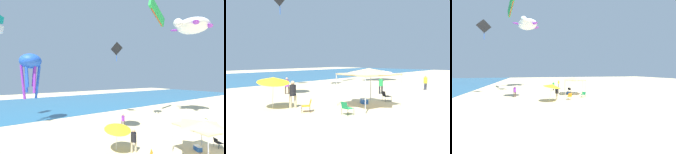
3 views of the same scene
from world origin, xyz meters
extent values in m
cube|color=beige|center=(0.00, 0.00, -0.05)|extent=(120.00, 120.00, 0.10)
cube|color=#28668E|center=(0.00, 31.42, 0.01)|extent=(120.00, 28.19, 0.02)
cylinder|color=#B7B7BC|center=(-3.24, 1.71, 1.13)|extent=(0.07, 0.07, 2.25)
cylinder|color=#B7B7BC|center=(0.05, 1.02, 1.13)|extent=(0.07, 0.07, 2.25)
cube|color=#D1B784|center=(-1.90, -0.13, 2.30)|extent=(3.99, 3.75, 0.10)
pyramid|color=#D1B784|center=(-1.90, -0.13, 2.54)|extent=(3.91, 3.68, 0.37)
cylinder|color=silver|center=(-6.75, 4.35, 1.06)|extent=(0.15, 0.41, 2.13)
cone|color=yellow|center=(-6.80, 4.17, 1.97)|extent=(2.18, 2.18, 0.80)
cube|color=orange|center=(-5.74, 1.62, 0.61)|extent=(0.40, 0.47, 0.41)
cylinder|color=black|center=(0.92, -0.37, 0.20)|extent=(0.02, 0.02, 0.40)
cylinder|color=black|center=(1.17, 0.09, 0.20)|extent=(0.02, 0.02, 0.40)
cylinder|color=black|center=(0.46, -0.13, 0.20)|extent=(0.02, 0.02, 0.40)
cylinder|color=black|center=(0.71, 0.33, 0.20)|extent=(0.02, 0.02, 0.40)
cube|color=black|center=(0.81, -0.02, 0.40)|extent=(0.70, 0.70, 0.03)
cube|color=black|center=(0.56, 0.12, 0.61)|extent=(0.35, 0.50, 0.41)
cube|color=blue|center=(-1.26, 0.70, 0.18)|extent=(0.65, 0.72, 0.36)
cube|color=white|center=(-1.26, 0.70, 0.38)|extent=(0.67, 0.74, 0.04)
cylinder|color=#C6B28C|center=(-5.63, 3.35, 0.42)|extent=(0.17, 0.17, 0.85)
cylinder|color=#C6B28C|center=(-5.94, 3.48, 0.42)|extent=(0.17, 0.17, 0.85)
cylinder|color=black|center=(-5.78, 3.42, 1.22)|extent=(0.44, 0.44, 0.74)
sphere|color=tan|center=(-5.78, 3.42, 1.73)|extent=(0.28, 0.28, 0.28)
cylinder|color=brown|center=(-2.37, 8.86, 0.37)|extent=(0.14, 0.14, 0.73)
cylinder|color=brown|center=(-2.58, 9.05, 0.37)|extent=(0.14, 0.14, 0.73)
cylinder|color=purple|center=(-2.47, 8.96, 1.05)|extent=(0.38, 0.38, 0.64)
sphere|color=beige|center=(-2.47, 8.96, 1.49)|extent=(0.24, 0.24, 0.24)
cylinder|color=black|center=(3.68, 2.47, 0.38)|extent=(0.15, 0.15, 0.76)
cylinder|color=black|center=(3.96, 2.37, 0.38)|extent=(0.15, 0.15, 0.76)
cylinder|color=green|center=(3.82, 2.42, 1.09)|extent=(0.40, 0.40, 0.66)
sphere|color=beige|center=(3.82, 2.42, 1.55)|extent=(0.25, 0.25, 0.25)
cube|color=green|center=(5.19, 10.15, 16.06)|extent=(5.36, 1.97, 3.27)
cube|color=red|center=(5.19, 10.15, 15.36)|extent=(4.06, 1.35, 1.84)
ellipsoid|color=white|center=(10.17, 7.21, 14.09)|extent=(6.29, 5.67, 2.69)
sphere|color=white|center=(7.32, 7.98, 14.24)|extent=(1.33, 1.33, 1.33)
ellipsoid|color=purple|center=(8.24, 5.74, 13.87)|extent=(2.22, 1.62, 0.30)
ellipsoid|color=purple|center=(9.24, 9.45, 13.87)|extent=(1.86, 2.17, 0.30)
ellipsoid|color=purple|center=(11.50, 5.33, 13.87)|extent=(2.22, 1.62, 0.30)
ellipsoid|color=purple|center=(12.27, 8.18, 13.87)|extent=(1.86, 2.17, 0.30)
cube|color=black|center=(-0.17, 13.46, 10.43)|extent=(0.88, 1.94, 2.10)
cylinder|color=blue|center=(-0.17, 13.46, 9.22)|extent=(0.07, 0.07, 1.49)
ellipsoid|color=blue|center=(-11.51, 16.85, 8.12)|extent=(2.65, 2.65, 1.93)
cylinder|color=blue|center=(-11.98, 16.14, 6.18)|extent=(0.47, 0.54, 2.83)
cylinder|color=purple|center=(-11.13, 16.09, 5.79)|extent=(0.47, 0.63, 3.60)
cylinder|color=blue|center=(-10.66, 16.80, 5.40)|extent=(0.74, 0.34, 4.37)
cylinder|color=purple|center=(-11.04, 17.57, 6.18)|extent=(0.47, 0.54, 2.83)
cylinder|color=blue|center=(-11.90, 17.62, 5.79)|extent=(0.47, 0.63, 3.60)
cylinder|color=purple|center=(-12.37, 16.90, 5.40)|extent=(0.74, 0.34, 4.37)
camera|label=1|loc=(-14.28, -5.98, 5.90)|focal=25.27mm
camera|label=2|loc=(-14.78, -9.12, 3.31)|focal=35.78mm
camera|label=3|loc=(-25.05, 6.75, 3.82)|focal=24.30mm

